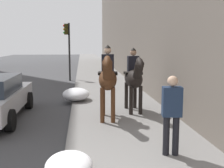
# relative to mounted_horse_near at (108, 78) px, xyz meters

# --- Properties ---
(mounted_horse_near) EXTENTS (2.15, 0.72, 2.32)m
(mounted_horse_near) POSITION_rel_mounted_horse_near_xyz_m (0.00, 0.00, 0.00)
(mounted_horse_near) COLOR #4C2B16
(mounted_horse_near) RESTS_ON sidewalk_slab
(mounted_horse_far) EXTENTS (2.15, 0.61, 2.22)m
(mounted_horse_far) POSITION_rel_mounted_horse_near_xyz_m (0.88, -0.98, -0.09)
(mounted_horse_far) COLOR black
(mounted_horse_far) RESTS_ON sidewalk_slab
(pedestrian_greeting) EXTENTS (0.31, 0.43, 1.70)m
(pedestrian_greeting) POSITION_rel_mounted_horse_near_xyz_m (-2.97, -1.07, -0.32)
(pedestrian_greeting) COLOR black
(pedestrian_greeting) RESTS_ON sidewalk_slab
(traffic_light_near_curb) EXTENTS (0.20, 0.44, 3.79)m
(traffic_light_near_curb) POSITION_rel_mounted_horse_near_xyz_m (10.26, 1.68, 1.13)
(traffic_light_near_curb) COLOR black
(traffic_light_near_curb) RESTS_ON ground
(snow_pile_near) EXTENTS (1.11, 0.85, 0.38)m
(snow_pile_near) POSITION_rel_mounted_horse_near_xyz_m (-3.70, 1.05, -1.10)
(snow_pile_near) COLOR white
(snow_pile_near) RESTS_ON sidewalk_slab
(snow_pile_far) EXTENTS (1.46, 1.12, 0.50)m
(snow_pile_far) POSITION_rel_mounted_horse_near_xyz_m (3.12, 1.05, -1.04)
(snow_pile_far) COLOR white
(snow_pile_far) RESTS_ON sidewalk_slab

